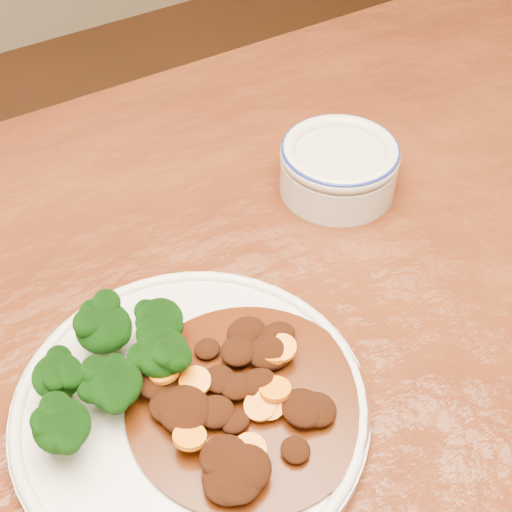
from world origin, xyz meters
TOP-DOWN VIEW (x-y plane):
  - dining_table at (0.00, 0.00)m, footprint 1.51×0.91m
  - dinner_plate at (-0.09, -0.04)m, footprint 0.30×0.30m
  - broccoli_florets at (-0.14, 0.01)m, footprint 0.15×0.12m
  - mince_stew at (-0.06, -0.07)m, footprint 0.20×0.20m
  - dip_bowl at (0.18, 0.13)m, footprint 0.13×0.13m

SIDE VIEW (x-z plane):
  - dining_table at x=0.00m, z-range 0.30..1.05m
  - dinner_plate at x=-0.09m, z-range 0.75..0.77m
  - mince_stew at x=-0.06m, z-range 0.76..0.79m
  - dip_bowl at x=0.18m, z-range 0.75..0.81m
  - broccoli_florets at x=-0.14m, z-range 0.77..0.82m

